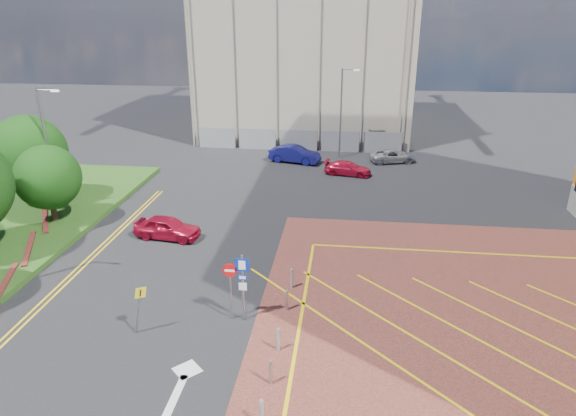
% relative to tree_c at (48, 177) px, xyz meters
% --- Properties ---
extents(ground, '(140.00, 140.00, 0.00)m').
position_rel_tree_c_xyz_m(ground, '(13.50, -10.00, -3.19)').
color(ground, black).
rests_on(ground, ground).
extents(forecourt, '(26.00, 26.00, 0.02)m').
position_rel_tree_c_xyz_m(forecourt, '(27.50, -10.00, -3.18)').
color(forecourt, brown).
rests_on(forecourt, ground).
extents(retaining_wall, '(6.06, 20.33, 0.40)m').
position_rel_tree_c_xyz_m(retaining_wall, '(1.70, -8.00, -2.99)').
color(retaining_wall, maroon).
rests_on(retaining_wall, ground).
extents(tree_c, '(4.00, 4.00, 4.90)m').
position_rel_tree_c_xyz_m(tree_c, '(0.00, 0.00, 0.00)').
color(tree_c, '#3D2B1C').
rests_on(tree_c, grass_bed).
extents(tree_d, '(5.00, 5.00, 6.08)m').
position_rel_tree_c_xyz_m(tree_d, '(-3.00, 3.00, 0.68)').
color(tree_d, '#3D2B1C').
rests_on(tree_d, grass_bed).
extents(lamp_left_far, '(1.53, 0.16, 8.00)m').
position_rel_tree_c_xyz_m(lamp_left_far, '(-0.92, 2.00, 1.47)').
color(lamp_left_far, '#9EA0A8').
rests_on(lamp_left_far, grass_bed).
extents(lamp_back, '(1.53, 0.16, 8.00)m').
position_rel_tree_c_xyz_m(lamp_back, '(17.58, 18.00, 1.17)').
color(lamp_back, '#9EA0A8').
rests_on(lamp_back, ground).
extents(sign_cluster, '(1.17, 0.12, 3.20)m').
position_rel_tree_c_xyz_m(sign_cluster, '(13.80, -9.02, -1.24)').
color(sign_cluster, '#9EA0A8').
rests_on(sign_cluster, ground).
extents(warning_sign, '(0.68, 0.40, 2.25)m').
position_rel_tree_c_xyz_m(warning_sign, '(9.89, -10.51, -1.76)').
color(warning_sign, '#9EA0A8').
rests_on(warning_sign, ground).
extents(bollard_row, '(0.14, 11.14, 0.90)m').
position_rel_tree_c_xyz_m(bollard_row, '(15.80, -11.67, -2.72)').
color(bollard_row, '#9EA0A8').
rests_on(bollard_row, forecourt).
extents(construction_building, '(21.20, 19.20, 22.00)m').
position_rel_tree_c_xyz_m(construction_building, '(13.50, 30.00, 7.81)').
color(construction_building, '#9E9781').
rests_on(construction_building, ground).
extents(construction_fence, '(21.60, 0.06, 2.00)m').
position_rel_tree_c_xyz_m(construction_fence, '(14.50, 20.00, -2.19)').
color(construction_fence, gray).
rests_on(construction_fence, ground).
extents(car_red_left, '(4.15, 2.09, 1.35)m').
position_rel_tree_c_xyz_m(car_red_left, '(7.74, -1.02, -2.52)').
color(car_red_left, maroon).
rests_on(car_red_left, ground).
extents(car_blue_back, '(4.77, 2.64, 1.49)m').
position_rel_tree_c_xyz_m(car_blue_back, '(13.60, 15.90, -2.45)').
color(car_blue_back, '#11125B').
rests_on(car_blue_back, ground).
extents(car_red_back, '(4.05, 2.21, 1.11)m').
position_rel_tree_c_xyz_m(car_red_back, '(18.33, 12.78, -2.64)').
color(car_red_back, '#B80F2C').
rests_on(car_red_back, ground).
extents(car_silver_back, '(4.38, 2.89, 1.12)m').
position_rel_tree_c_xyz_m(car_silver_back, '(22.24, 16.96, -2.63)').
color(car_silver_back, '#ABABB3').
rests_on(car_silver_back, ground).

